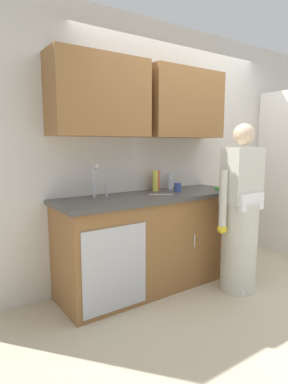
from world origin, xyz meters
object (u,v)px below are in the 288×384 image
sink (105,201)px  bottle_water_short (170,181)px  bottle_dish_liquid (157,180)px  sponge (221,188)px  bottle_water_tall (155,181)px  person_at_sink (240,221)px  knife_on_counter (162,194)px  cup_by_sink (178,187)px

sink → bottle_water_short: 0.94m
bottle_dish_liquid → sponge: (0.58, -0.38, -0.09)m
sink → bottle_water_tall: size_ratio=2.26×
person_at_sink → bottle_dish_liquid: person_at_sink is taller
bottle_dish_liquid → knife_on_counter: 0.34m
sink → cup_by_sink: bearing=-1.0°
person_at_sink → bottle_dish_liquid: size_ratio=7.62×
bottle_water_short → knife_on_counter: 0.43m
bottle_dish_liquid → cup_by_sink: bearing=-67.5°
bottle_water_tall → cup_by_sink: size_ratio=2.37×
knife_on_counter → sink: bearing=-148.8°
person_at_sink → bottle_water_short: person_at_sink is taller
sink → sponge: (1.32, -0.17, 0.03)m
cup_by_sink → bottle_water_tall: bearing=131.0°
sink → bottle_water_short: sink is taller
person_at_sink → sponge: (0.17, 0.41, 0.26)m
knife_on_counter → bottle_water_short: bearing=78.0°
knife_on_counter → sponge: sponge is taller
bottle_water_short → bottle_dish_liquid: bearing=175.3°
sink → bottle_water_short: (0.91, 0.20, 0.10)m
bottle_water_tall → bottle_dish_liquid: (0.06, 0.05, -0.00)m
sink → bottle_water_tall: sink is taller
sink → sponge: bearing=-7.1°
sponge → knife_on_counter: bearing=172.5°
person_at_sink → knife_on_counter: 0.80m
cup_by_sink → sponge: size_ratio=0.85×
bottle_water_short → knife_on_counter: bearing=-139.8°
cup_by_sink → knife_on_counter: size_ratio=0.39×
sink → knife_on_counter: (0.59, -0.07, 0.02)m
bottle_water_tall → bottle_dish_liquid: bottle_water_tall is taller
sink → bottle_water_short: bearing=12.6°
sink → bottle_dish_liquid: 0.78m
bottle_water_short → sponge: bearing=-41.5°
sink → bottle_dish_liquid: bearing=16.2°
bottle_water_tall → cup_by_sink: 0.25m
sink → cup_by_sink: 0.84m
knife_on_counter → bottle_dish_liquid: bearing=98.9°
cup_by_sink → sponge: (0.48, -0.15, -0.03)m
sponge → person_at_sink: bearing=-112.2°
bottle_water_short → bottle_dish_liquid: size_ratio=0.78×
cup_by_sink → sink: bearing=179.0°
sink → person_at_sink: person_at_sink is taller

